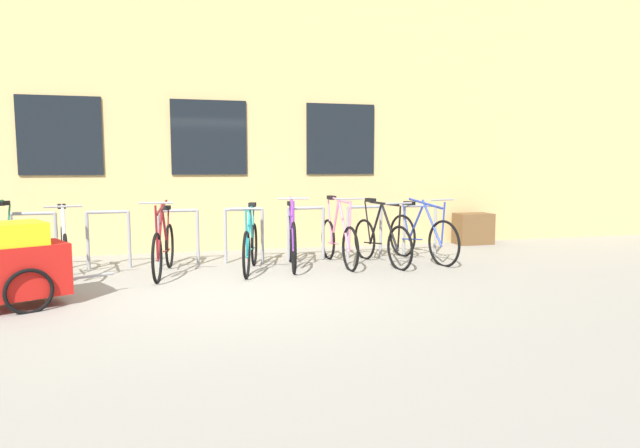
# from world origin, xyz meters

# --- Properties ---
(ground_plane) EXTENTS (42.00, 42.00, 0.00)m
(ground_plane) POSITION_xyz_m (0.00, 0.00, 0.00)
(ground_plane) COLOR gray
(storefront_building) EXTENTS (28.00, 5.41, 5.77)m
(storefront_building) POSITION_xyz_m (0.00, 5.89, 2.88)
(storefront_building) COLOR tan
(storefront_building) RESTS_ON ground
(bike_rack) EXTENTS (6.63, 0.05, 0.87)m
(bike_rack) POSITION_xyz_m (0.44, 1.90, 0.53)
(bike_rack) COLOR gray
(bike_rack) RESTS_ON ground
(bicycle_maroon) EXTENTS (0.44, 1.76, 1.07)m
(bicycle_maroon) POSITION_xyz_m (-0.76, 1.27, 0.38)
(bicycle_maroon) COLOR black
(bicycle_maroon) RESTS_ON ground
(bicycle_purple) EXTENTS (0.44, 1.73, 1.09)m
(bicycle_purple) POSITION_xyz_m (1.10, 1.37, 0.40)
(bicycle_purple) COLOR black
(bicycle_purple) RESTS_ON ground
(bicycle_pink) EXTENTS (0.44, 1.75, 1.08)m
(bicycle_pink) POSITION_xyz_m (1.84, 1.39, 0.38)
(bicycle_pink) COLOR black
(bicycle_pink) RESTS_ON ground
(bicycle_teal) EXTENTS (0.54, 1.62, 0.99)m
(bicycle_teal) POSITION_xyz_m (0.45, 1.20, 0.37)
(bicycle_teal) COLOR black
(bicycle_teal) RESTS_ON ground
(bicycle_black) EXTENTS (0.47, 1.71, 1.03)m
(bicycle_black) POSITION_xyz_m (2.49, 1.26, 0.38)
(bicycle_black) COLOR black
(bicycle_black) RESTS_ON ground
(bicycle_white) EXTENTS (0.51, 1.63, 1.05)m
(bicycle_white) POSITION_xyz_m (-2.04, 1.21, 0.38)
(bicycle_white) COLOR black
(bicycle_white) RESTS_ON ground
(bicycle_blue) EXTENTS (0.55, 1.75, 1.04)m
(bicycle_blue) POSITION_xyz_m (3.23, 1.37, 0.39)
(bicycle_blue) COLOR black
(bicycle_blue) RESTS_ON ground
(bike_trailer) EXTENTS (1.43, 0.95, 0.94)m
(bike_trailer) POSITION_xyz_m (-2.23, -0.23, 0.48)
(bike_trailer) COLOR red
(bike_trailer) RESTS_ON ground
(planter_box) EXTENTS (0.70, 0.44, 0.60)m
(planter_box) POSITION_xyz_m (5.01, 2.85, 0.30)
(planter_box) COLOR brown
(planter_box) RESTS_ON ground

